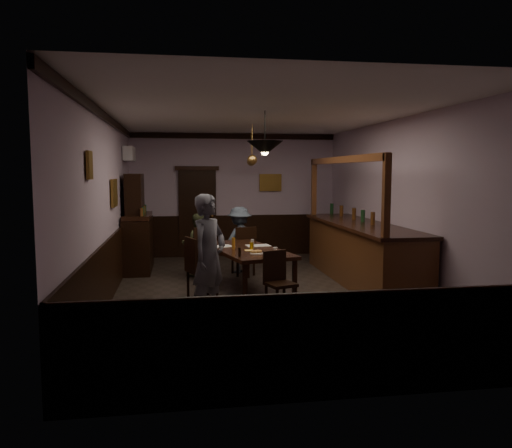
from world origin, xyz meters
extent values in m
cube|color=#2D2621|center=(0.00, 0.00, -0.01)|extent=(5.00, 8.00, 0.01)
cube|color=white|center=(0.00, 0.00, 3.00)|extent=(5.00, 8.00, 0.01)
cube|color=#C3A8C3|center=(0.00, 4.00, 1.50)|extent=(5.00, 0.01, 3.00)
cube|color=#C3A8C3|center=(0.00, -4.00, 1.50)|extent=(5.00, 0.01, 3.00)
cube|color=#C3A8C3|center=(-2.50, 0.00, 1.50)|extent=(0.01, 8.00, 3.00)
cube|color=#C3A8C3|center=(2.50, 0.00, 1.50)|extent=(0.01, 8.00, 3.00)
cube|color=black|center=(-0.21, 0.25, 0.72)|extent=(1.48, 2.37, 0.06)
cube|color=black|center=(-0.38, -0.84, 0.34)|extent=(0.07, 0.07, 0.69)
cube|color=black|center=(0.44, -0.64, 0.34)|extent=(0.07, 0.07, 0.69)
cube|color=black|center=(-0.85, 1.15, 0.34)|extent=(0.07, 0.07, 0.69)
cube|color=black|center=(-0.04, 1.34, 0.34)|extent=(0.07, 0.07, 0.69)
cube|color=black|center=(-0.96, 1.46, 0.47)|extent=(0.58, 0.58, 0.05)
cube|color=black|center=(-0.88, 1.28, 0.75)|extent=(0.42, 0.21, 0.52)
cube|color=black|center=(-0.87, 1.70, 0.22)|extent=(0.04, 0.04, 0.45)
cube|color=black|center=(-1.19, 1.55, 0.22)|extent=(0.04, 0.04, 0.45)
cube|color=black|center=(-0.73, 1.37, 0.22)|extent=(0.04, 0.04, 0.45)
cube|color=black|center=(-1.05, 1.23, 0.22)|extent=(0.04, 0.04, 0.45)
cube|color=black|center=(-0.08, 1.67, 0.46)|extent=(0.50, 0.50, 0.05)
cube|color=black|center=(-0.05, 1.48, 0.73)|extent=(0.42, 0.12, 0.51)
cube|color=black|center=(0.05, 1.87, 0.22)|extent=(0.04, 0.04, 0.43)
cube|color=black|center=(-0.29, 1.81, 0.22)|extent=(0.04, 0.04, 0.43)
cube|color=black|center=(0.12, 1.53, 0.22)|extent=(0.04, 0.04, 0.43)
cube|color=black|center=(-0.22, 1.47, 0.22)|extent=(0.04, 0.04, 0.43)
cube|color=black|center=(0.11, -1.11, 0.42)|extent=(0.50, 0.50, 0.05)
cube|color=black|center=(0.05, -0.94, 0.67)|extent=(0.38, 0.17, 0.46)
cube|color=black|center=(0.02, -1.31, 0.20)|extent=(0.04, 0.04, 0.40)
cube|color=black|center=(0.32, -1.20, 0.20)|extent=(0.04, 0.04, 0.40)
cube|color=black|center=(-0.09, -1.01, 0.20)|extent=(0.04, 0.04, 0.40)
cube|color=black|center=(0.21, -0.91, 0.20)|extent=(0.04, 0.04, 0.40)
cube|color=black|center=(-0.99, -0.14, 0.47)|extent=(0.57, 0.57, 0.05)
cube|color=black|center=(-1.17, -0.21, 0.75)|extent=(0.20, 0.42, 0.52)
cube|color=black|center=(-0.76, -0.24, 0.22)|extent=(0.04, 0.04, 0.45)
cube|color=black|center=(-0.89, 0.09, 0.22)|extent=(0.04, 0.04, 0.45)
cube|color=black|center=(-1.09, -0.37, 0.22)|extent=(0.04, 0.04, 0.45)
cube|color=black|center=(-1.22, -0.04, 0.22)|extent=(0.04, 0.04, 0.45)
imported|color=slate|center=(-0.94, -1.21, 0.88)|extent=(0.73, 0.76, 1.76)
imported|color=#41492B|center=(-1.01, 1.66, 0.62)|extent=(0.63, 0.50, 1.25)
imported|color=#4D5B6E|center=(-0.13, 1.87, 0.68)|extent=(1.01, 0.86, 1.36)
cube|color=silver|center=(-0.62, 0.53, 0.75)|extent=(0.50, 0.43, 0.01)
cube|color=silver|center=(0.04, 0.53, 0.75)|extent=(0.46, 0.35, 0.01)
cube|color=#FFC95D|center=(-0.19, 0.03, 0.75)|extent=(0.18, 0.18, 0.00)
cylinder|color=white|center=(0.23, -0.25, 0.76)|extent=(0.15, 0.15, 0.01)
imported|color=white|center=(0.20, -0.26, 0.80)|extent=(0.10, 0.10, 0.07)
cylinder|color=white|center=(-0.12, -0.34, 0.76)|extent=(0.22, 0.22, 0.01)
torus|color=#C68C47|center=(-0.16, -0.31, 0.79)|extent=(0.13, 0.13, 0.04)
torus|color=#C68C47|center=(-0.09, -0.30, 0.79)|extent=(0.13, 0.13, 0.04)
cylinder|color=gold|center=(-0.13, 0.15, 0.81)|extent=(0.07, 0.07, 0.12)
cylinder|color=#BF721E|center=(-0.44, 0.20, 0.85)|extent=(0.06, 0.06, 0.20)
cylinder|color=silver|center=(-0.10, 0.30, 0.82)|extent=(0.06, 0.06, 0.15)
cylinder|color=black|center=(-0.42, -0.54, 0.82)|extent=(0.04, 0.04, 0.14)
cube|color=black|center=(-2.20, 2.43, 0.55)|extent=(0.55, 1.53, 1.10)
cube|color=black|center=(-2.20, 2.43, 1.15)|extent=(0.53, 1.48, 0.09)
cube|color=black|center=(-2.25, 2.43, 1.59)|extent=(0.33, 0.99, 0.88)
cube|color=#542B16|center=(2.00, 0.61, 0.53)|extent=(0.87, 4.08, 1.07)
cube|color=black|center=(1.98, 0.61, 1.09)|extent=(0.97, 4.18, 0.06)
cube|color=#542B16|center=(1.61, 0.61, 2.28)|extent=(0.10, 3.99, 0.12)
cube|color=#542B16|center=(1.61, -1.33, 1.70)|extent=(0.10, 0.10, 1.26)
cube|color=#542B16|center=(1.61, 2.56, 1.70)|extent=(0.10, 0.10, 1.26)
cube|color=black|center=(-0.90, 3.95, 1.05)|extent=(0.90, 0.06, 2.10)
cube|color=white|center=(-2.38, 2.90, 2.45)|extent=(0.20, 0.85, 0.30)
cube|color=olive|center=(-2.46, -1.60, 2.15)|extent=(0.04, 0.28, 0.36)
cube|color=olive|center=(-2.46, 0.80, 1.70)|extent=(0.04, 0.62, 0.48)
cube|color=olive|center=(0.90, 3.96, 1.80)|extent=(0.55, 0.04, 0.42)
cylinder|color=black|center=(-0.02, -0.52, 2.71)|extent=(0.02, 0.02, 0.57)
cone|color=black|center=(-0.02, -0.52, 2.43)|extent=(0.56, 0.56, 0.22)
sphere|color=#FFD88C|center=(-0.02, -0.52, 2.38)|extent=(0.12, 0.12, 0.12)
cylinder|color=#BF8C3F|center=(0.10, 1.64, 2.65)|extent=(0.02, 0.02, 0.70)
cone|color=#BF8C3F|center=(0.10, 1.64, 2.30)|extent=(0.20, 0.20, 0.22)
sphere|color=#FFD88C|center=(0.10, 1.64, 2.25)|extent=(0.12, 0.12, 0.12)
cylinder|color=#BF8C3F|center=(0.30, 3.14, 2.65)|extent=(0.02, 0.02, 0.70)
cone|color=#BF8C3F|center=(0.30, 3.14, 2.30)|extent=(0.20, 0.20, 0.22)
sphere|color=#FFD88C|center=(0.30, 3.14, 2.25)|extent=(0.12, 0.12, 0.12)
camera|label=1|loc=(-1.36, -8.18, 2.07)|focal=35.00mm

